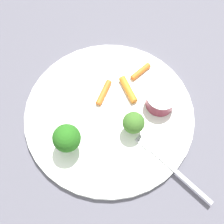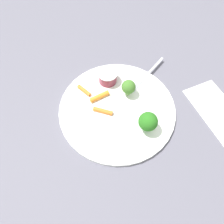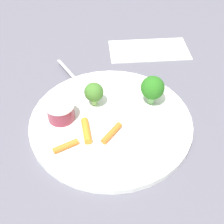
% 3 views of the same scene
% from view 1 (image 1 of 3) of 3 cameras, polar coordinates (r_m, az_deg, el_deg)
% --- Properties ---
extents(ground_plane, '(2.40, 2.40, 0.00)m').
position_cam_1_polar(ground_plane, '(0.56, -0.53, -0.64)').
color(ground_plane, '#585763').
extents(plate, '(0.31, 0.31, 0.01)m').
position_cam_1_polar(plate, '(0.55, -0.54, -0.38)').
color(plate, white).
rests_on(plate, ground_plane).
extents(sauce_cup, '(0.05, 0.05, 0.03)m').
position_cam_1_polar(sauce_cup, '(0.55, 9.26, 2.27)').
color(sauce_cup, maroon).
rests_on(sauce_cup, plate).
extents(broccoli_floret_0, '(0.05, 0.05, 0.06)m').
position_cam_1_polar(broccoli_floret_0, '(0.49, -8.64, -4.99)').
color(broccoli_floret_0, '#84C675').
rests_on(broccoli_floret_0, plate).
extents(broccoli_floret_1, '(0.04, 0.04, 0.05)m').
position_cam_1_polar(broccoli_floret_1, '(0.50, 4.13, -2.10)').
color(broccoli_floret_1, '#8CC562').
rests_on(broccoli_floret_1, plate).
extents(carrot_stick_0, '(0.03, 0.06, 0.01)m').
position_cam_1_polar(carrot_stick_0, '(0.56, 3.10, 4.30)').
color(carrot_stick_0, orange).
rests_on(carrot_stick_0, plate).
extents(carrot_stick_1, '(0.03, 0.05, 0.01)m').
position_cam_1_polar(carrot_stick_1, '(0.56, -1.59, 3.73)').
color(carrot_stick_1, orange).
rests_on(carrot_stick_1, plate).
extents(carrot_stick_2, '(0.04, 0.04, 0.01)m').
position_cam_1_polar(carrot_stick_2, '(0.59, 5.48, 7.70)').
color(carrot_stick_2, orange).
rests_on(carrot_stick_2, plate).
extents(fork, '(0.12, 0.13, 0.00)m').
position_cam_1_polar(fork, '(0.52, 11.25, -10.31)').
color(fork, '#B8BAC4').
rests_on(fork, plate).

